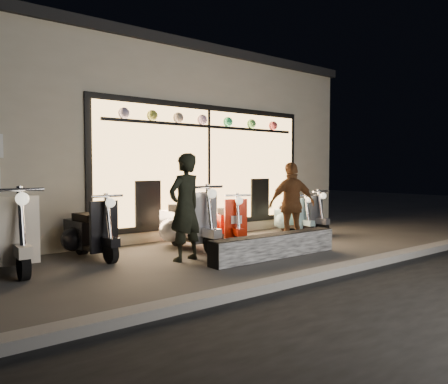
% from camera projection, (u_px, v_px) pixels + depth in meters
% --- Properties ---
extents(ground, '(40.00, 40.00, 0.00)m').
position_uv_depth(ground, '(236.00, 254.00, 7.60)').
color(ground, '#383533').
rests_on(ground, ground).
extents(kerb, '(40.00, 0.25, 0.12)m').
position_uv_depth(kerb, '(329.00, 272.00, 6.02)').
color(kerb, slate).
rests_on(kerb, ground).
extents(shop_building, '(10.20, 6.23, 4.20)m').
position_uv_depth(shop_building, '(116.00, 145.00, 11.42)').
color(shop_building, beige).
rests_on(shop_building, ground).
extents(graffiti_barrier, '(2.58, 0.28, 0.40)m').
position_uv_depth(graffiti_barrier, '(275.00, 246.00, 7.25)').
color(graffiti_barrier, black).
rests_on(graffiti_barrier, ground).
extents(scooter_silver, '(0.51, 1.58, 1.14)m').
position_uv_depth(scooter_silver, '(186.00, 224.00, 8.16)').
color(scooter_silver, black).
rests_on(scooter_silver, ground).
extents(scooter_red, '(0.76, 1.34, 0.97)m').
position_uv_depth(scooter_red, '(228.00, 224.00, 8.70)').
color(scooter_red, black).
rests_on(scooter_red, ground).
extents(scooter_black, '(0.54, 1.45, 1.03)m').
position_uv_depth(scooter_black, '(88.00, 232.00, 7.33)').
color(scooter_black, black).
rests_on(scooter_black, ground).
extents(scooter_cream, '(0.53, 1.63, 1.17)m').
position_uv_depth(scooter_cream, '(10.00, 237.00, 6.45)').
color(scooter_cream, black).
rests_on(scooter_cream, ground).
extents(scooter_blue, '(0.52, 1.23, 0.88)m').
position_uv_depth(scooter_blue, '(291.00, 217.00, 10.16)').
color(scooter_blue, black).
rests_on(scooter_blue, ground).
extents(scooter_grey, '(0.43, 1.33, 0.96)m').
position_uv_depth(scooter_grey, '(299.00, 216.00, 10.26)').
color(scooter_grey, black).
rests_on(scooter_grey, ground).
extents(man, '(0.70, 0.53, 1.73)m').
position_uv_depth(man, '(185.00, 207.00, 7.01)').
color(man, black).
rests_on(man, ground).
extents(woman, '(1.02, 0.69, 1.61)m').
position_uv_depth(woman, '(292.00, 204.00, 8.33)').
color(woman, brown).
rests_on(woman, ground).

